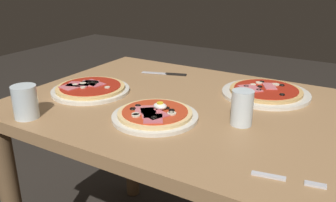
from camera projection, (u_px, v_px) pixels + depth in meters
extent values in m
cube|color=#9E754C|center=(181.00, 107.00, 1.24)|extent=(1.11, 0.85, 0.04)
cylinder|color=brown|center=(131.00, 135.00, 1.91)|extent=(0.07, 0.07, 0.72)
cylinder|color=brown|center=(333.00, 191.00, 1.43)|extent=(0.07, 0.07, 0.72)
cylinder|color=silver|center=(154.00, 116.00, 1.10)|extent=(0.26, 0.26, 0.01)
cylinder|color=#E5C17F|center=(154.00, 113.00, 1.10)|extent=(0.23, 0.23, 0.01)
cylinder|color=red|center=(154.00, 111.00, 1.10)|extent=(0.20, 0.20, 0.00)
torus|color=black|center=(167.00, 108.00, 1.11)|extent=(0.02, 0.02, 0.00)
torus|color=black|center=(172.00, 110.00, 1.10)|extent=(0.02, 0.02, 0.00)
torus|color=black|center=(138.00, 106.00, 1.13)|extent=(0.02, 0.02, 0.00)
torus|color=black|center=(154.00, 118.00, 1.04)|extent=(0.02, 0.02, 0.00)
torus|color=black|center=(171.00, 113.00, 1.08)|extent=(0.02, 0.02, 0.00)
torus|color=black|center=(133.00, 109.00, 1.11)|extent=(0.02, 0.02, 0.00)
cube|color=#D16B70|center=(145.00, 110.00, 1.10)|extent=(0.09, 0.09, 0.00)
cube|color=#C65B66|center=(153.00, 119.00, 1.04)|extent=(0.08, 0.09, 0.00)
cube|color=#C65B66|center=(156.00, 115.00, 1.06)|extent=(0.08, 0.08, 0.00)
cube|color=#D16B70|center=(148.00, 113.00, 1.08)|extent=(0.08, 0.09, 0.00)
cylinder|color=beige|center=(136.00, 115.00, 1.06)|extent=(0.03, 0.03, 0.00)
cylinder|color=beige|center=(135.00, 114.00, 1.07)|extent=(0.02, 0.02, 0.00)
cylinder|color=beige|center=(172.00, 113.00, 1.07)|extent=(0.03, 0.03, 0.00)
ellipsoid|color=white|center=(160.00, 106.00, 1.10)|extent=(0.04, 0.03, 0.02)
cylinder|color=yellow|center=(160.00, 103.00, 1.10)|extent=(0.02, 0.02, 0.00)
cylinder|color=silver|center=(266.00, 93.00, 1.30)|extent=(0.31, 0.31, 0.01)
cylinder|color=tan|center=(266.00, 91.00, 1.30)|extent=(0.26, 0.26, 0.01)
cylinder|color=#A82314|center=(266.00, 89.00, 1.29)|extent=(0.23, 0.23, 0.00)
torus|color=black|center=(246.00, 86.00, 1.31)|extent=(0.02, 0.02, 0.00)
torus|color=black|center=(259.00, 90.00, 1.27)|extent=(0.02, 0.02, 0.00)
torus|color=black|center=(260.00, 87.00, 1.31)|extent=(0.02, 0.02, 0.00)
torus|color=black|center=(282.00, 94.00, 1.23)|extent=(0.02, 0.02, 0.00)
torus|color=black|center=(262.00, 82.00, 1.36)|extent=(0.02, 0.02, 0.00)
torus|color=black|center=(282.00, 85.00, 1.32)|extent=(0.02, 0.02, 0.00)
cube|color=#D16B70|center=(270.00, 86.00, 1.31)|extent=(0.07, 0.08, 0.00)
cube|color=#D16B70|center=(250.00, 88.00, 1.29)|extent=(0.10, 0.10, 0.00)
cylinder|color=beige|center=(253.00, 85.00, 1.33)|extent=(0.02, 0.02, 0.00)
cylinder|color=beige|center=(259.00, 83.00, 1.35)|extent=(0.02, 0.02, 0.00)
cylinder|color=beige|center=(276.00, 84.00, 1.33)|extent=(0.03, 0.03, 0.00)
cylinder|color=silver|center=(91.00, 90.00, 1.33)|extent=(0.29, 0.29, 0.01)
cylinder|color=#DBB26B|center=(91.00, 88.00, 1.33)|extent=(0.25, 0.25, 0.01)
cylinder|color=#A82314|center=(90.00, 86.00, 1.32)|extent=(0.22, 0.22, 0.00)
torus|color=black|center=(88.00, 83.00, 1.34)|extent=(0.02, 0.02, 0.00)
torus|color=black|center=(92.00, 82.00, 1.35)|extent=(0.02, 0.02, 0.00)
torus|color=black|center=(96.00, 83.00, 1.35)|extent=(0.02, 0.02, 0.00)
cube|color=#D16B70|center=(89.00, 83.00, 1.34)|extent=(0.09, 0.09, 0.00)
cube|color=#C65B66|center=(79.00, 84.00, 1.33)|extent=(0.10, 0.09, 0.00)
cube|color=#D16B70|center=(69.00, 87.00, 1.30)|extent=(0.07, 0.07, 0.00)
cube|color=#C65B66|center=(93.00, 83.00, 1.35)|extent=(0.10, 0.07, 0.00)
cylinder|color=beige|center=(75.00, 85.00, 1.33)|extent=(0.02, 0.02, 0.00)
cylinder|color=beige|center=(83.00, 83.00, 1.34)|extent=(0.02, 0.02, 0.00)
cylinder|color=beige|center=(83.00, 87.00, 1.30)|extent=(0.02, 0.02, 0.00)
cylinder|color=beige|center=(107.00, 87.00, 1.30)|extent=(0.02, 0.02, 0.00)
cylinder|color=silver|center=(25.00, 102.00, 1.09)|extent=(0.07, 0.07, 0.10)
cylinder|color=silver|center=(26.00, 108.00, 1.10)|extent=(0.07, 0.07, 0.06)
cylinder|color=silver|center=(242.00, 108.00, 1.05)|extent=(0.06, 0.06, 0.10)
cylinder|color=silver|center=(241.00, 116.00, 1.05)|extent=(0.06, 0.06, 0.05)
cube|color=silver|center=(268.00, 176.00, 0.80)|extent=(0.08, 0.03, 0.00)
cube|color=silver|center=(315.00, 186.00, 0.76)|extent=(0.04, 0.01, 0.00)
cube|color=silver|center=(315.00, 185.00, 0.77)|extent=(0.04, 0.01, 0.00)
cube|color=silver|center=(315.00, 184.00, 0.77)|extent=(0.04, 0.01, 0.00)
cube|color=silver|center=(315.00, 183.00, 0.77)|extent=(0.04, 0.01, 0.00)
cube|color=silver|center=(154.00, 73.00, 1.55)|extent=(0.11, 0.05, 0.00)
cube|color=black|center=(176.00, 74.00, 1.53)|extent=(0.09, 0.04, 0.01)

